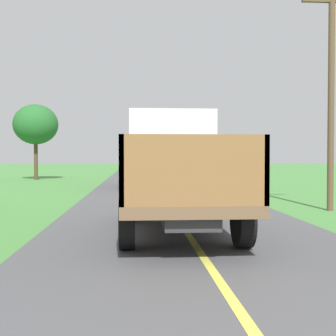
{
  "coord_description": "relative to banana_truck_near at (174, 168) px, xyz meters",
  "views": [
    {
      "loc": [
        -1.11,
        -0.07,
        1.75
      ],
      "look_at": [
        -0.17,
        13.1,
        1.4
      ],
      "focal_mm": 48.31,
      "sensor_mm": 36.0,
      "label": 1
    }
  ],
  "objects": [
    {
      "name": "utility_pole_roadside",
      "position": [
        5.32,
        3.43,
        2.34
      ],
      "size": [
        1.94,
        0.2,
        7.07
      ],
      "color": "brown",
      "rests_on": "ground"
    },
    {
      "name": "roadside_tree_near_left",
      "position": [
        -8.28,
        23.48,
        2.6
      ],
      "size": [
        3.28,
        3.28,
        5.57
      ],
      "color": "#4C3823",
      "rests_on": "ground"
    },
    {
      "name": "banana_truck_near",
      "position": [
        0.0,
        0.0,
        0.0
      ],
      "size": [
        2.38,
        5.82,
        2.8
      ],
      "color": "#2D2D30",
      "rests_on": "road_surface"
    },
    {
      "name": "banana_truck_far",
      "position": [
        -0.24,
        15.0,
        -0.02
      ],
      "size": [
        2.38,
        5.81,
        2.8
      ],
      "color": "#2D2D30",
      "rests_on": "road_surface"
    }
  ]
}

